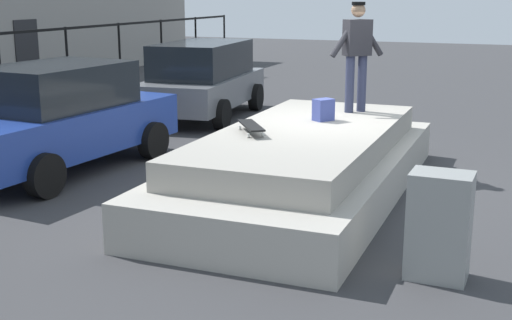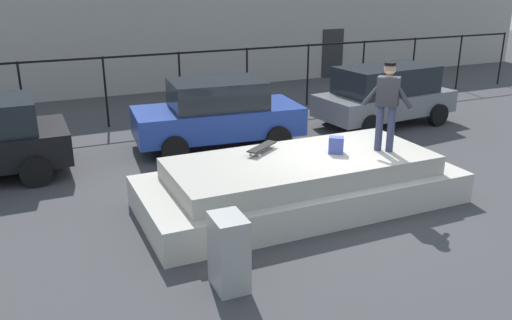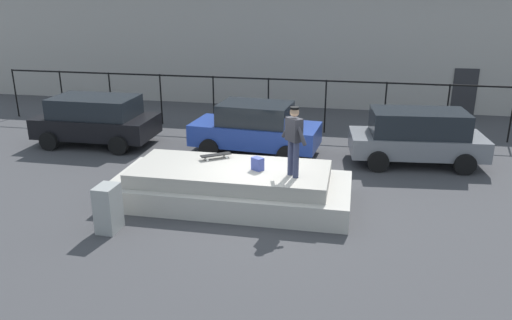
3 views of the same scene
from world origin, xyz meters
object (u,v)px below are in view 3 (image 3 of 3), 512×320
skateboarder (294,137)px  car_blue_sedan_mid (255,128)px  car_black_hatchback_near (96,119)px  car_grey_hatchback_far (417,136)px  utility_box (108,208)px  backpack (258,164)px  skateboard (216,155)px

skateboarder → car_blue_sedan_mid: (-1.81, 4.38, -1.06)m
car_black_hatchback_near → car_grey_hatchback_far: car_grey_hatchback_far is taller
car_blue_sedan_mid → utility_box: size_ratio=3.96×
car_blue_sedan_mid → skateboarder: bearing=-67.6°
skateboarder → backpack: (-0.92, 0.25, -0.83)m
car_black_hatchback_near → car_grey_hatchback_far: bearing=0.1°
skateboarder → skateboard: 2.52m
skateboard → car_blue_sedan_mid: bearing=83.8°
car_grey_hatchback_far → car_blue_sedan_mid: bearing=179.5°
skateboarder → car_black_hatchback_near: (-7.48, 4.32, -1.03)m
skateboard → utility_box: bearing=-122.9°
car_grey_hatchback_far → utility_box: 9.56m
skateboard → car_black_hatchback_near: size_ratio=0.19×
utility_box → backpack: bearing=36.0°
car_blue_sedan_mid → utility_box: bearing=-109.1°
backpack → utility_box: (-3.03, -2.09, -0.55)m
skateboard → car_blue_sedan_mid: 3.51m
skateboarder → car_blue_sedan_mid: size_ratio=0.40×
skateboard → utility_box: size_ratio=0.72×
skateboard → backpack: 1.42m
utility_box → skateboard: bearing=58.5°
skateboarder → utility_box: (-3.95, -1.84, -1.38)m
backpack → car_grey_hatchback_far: car_grey_hatchback_far is taller
skateboarder → car_grey_hatchback_far: skateboarder is taller
car_black_hatchback_near → skateboard: bearing=-32.9°
car_grey_hatchback_far → utility_box: size_ratio=3.87×
car_blue_sedan_mid → backpack: bearing=-77.9°
backpack → utility_box: bearing=69.2°
car_black_hatchback_near → car_grey_hatchback_far: 10.82m
skateboarder → backpack: skateboarder is taller
skateboarder → utility_box: skateboarder is taller
skateboard → car_grey_hatchback_far: size_ratio=0.19×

